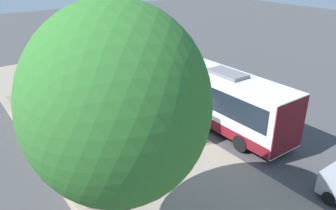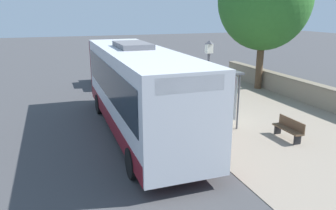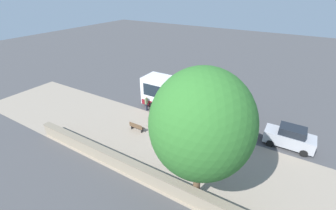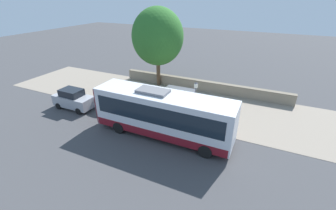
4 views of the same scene
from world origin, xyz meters
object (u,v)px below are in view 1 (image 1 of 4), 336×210
Objects in this scene: bus_shelter at (173,108)px; pedestrian at (156,94)px; shade_tree at (117,106)px; bus at (216,96)px; bench at (119,124)px; street_lamp_near at (170,89)px.

bus_shelter reaches higher than pedestrian.
shade_tree is at bearing -129.31° from pedestrian.
bus is 7.22× the size of bench.
bench is (-5.63, 2.90, -1.51)m from bus.
bus is 1.21× the size of shade_tree.
bus_shelter is 4.00m from bench.
street_lamp_near is (3.25, -1.09, 1.96)m from bench.
bus is at bearing -37.29° from street_lamp_near.
bench is (-3.91, -1.60, -0.56)m from pedestrian.
bus reaches higher than pedestrian.
bus_shelter is 0.68× the size of street_lamp_near.
shade_tree reaches higher than bus.
pedestrian is at bearing 110.88° from bus.
bench is (-2.00, 3.02, -1.70)m from bus_shelter.
bench is at bearing 152.77° from bus.
bus_shelter is at bearing -122.80° from street_lamp_near.
bus_shelter is 9.04m from shade_tree.
bus_shelter is at bearing -178.11° from bus.
shade_tree is at bearing -116.92° from bench.
bus_shelter is 1.81× the size of bench.
street_lamp_near is (-2.38, 1.81, 0.45)m from bus.
bus is at bearing 1.89° from bus_shelter.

